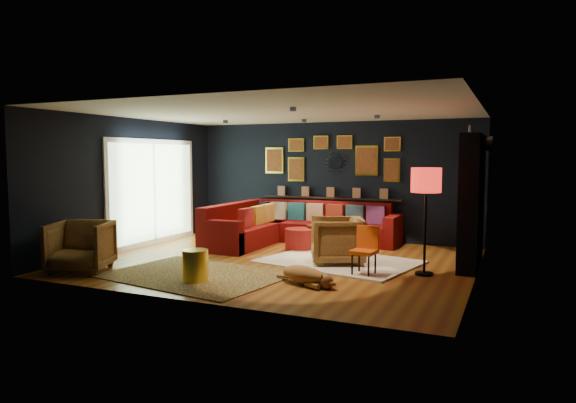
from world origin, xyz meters
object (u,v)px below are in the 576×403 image
at_px(sectional, 289,228).
at_px(armchair_left, 81,244).
at_px(coffee_table, 329,230).
at_px(pouf, 300,238).
at_px(orange_chair, 366,247).
at_px(dog, 303,271).
at_px(armchair_right, 337,238).
at_px(gold_stool, 195,266).
at_px(floor_lamp, 426,185).

bearing_deg(sectional, armchair_left, -116.64).
distance_m(coffee_table, pouf, 0.59).
bearing_deg(orange_chair, pouf, 145.25).
height_order(sectional, coffee_table, sectional).
xyz_separation_m(orange_chair, dog, (-0.67, -0.90, -0.26)).
xyz_separation_m(pouf, armchair_right, (1.09, -0.97, 0.22)).
relative_size(armchair_left, dog, 0.83).
xyz_separation_m(armchair_right, orange_chair, (0.67, -0.62, 0.00)).
bearing_deg(gold_stool, armchair_left, -174.84).
xyz_separation_m(armchair_left, gold_stool, (2.05, 0.19, -0.21)).
height_order(pouf, gold_stool, gold_stool).
xyz_separation_m(gold_stool, floor_lamp, (3.00, 1.81, 1.17)).
xyz_separation_m(pouf, armchair_left, (-2.46, -3.19, 0.22)).
height_order(armchair_left, gold_stool, armchair_left).
bearing_deg(pouf, gold_stool, -97.78).
height_order(sectional, gold_stool, sectional).
xyz_separation_m(coffee_table, armchair_left, (-2.97, -3.44, 0.05)).
distance_m(armchair_left, dog, 3.63).
bearing_deg(pouf, dog, -66.29).
height_order(orange_chair, dog, orange_chair).
height_order(coffee_table, floor_lamp, floor_lamp).
xyz_separation_m(coffee_table, orange_chair, (1.25, -1.83, 0.05)).
relative_size(armchair_right, gold_stool, 1.87).
relative_size(armchair_left, floor_lamp, 0.54).
bearing_deg(gold_stool, floor_lamp, 31.17).
relative_size(coffee_table, orange_chair, 1.29).
bearing_deg(orange_chair, gold_stool, -139.44).
relative_size(armchair_left, armchair_right, 1.00).
xyz_separation_m(coffee_table, dog, (0.58, -2.73, -0.21)).
xyz_separation_m(sectional, armchair_left, (-1.94, -3.86, 0.12)).
bearing_deg(coffee_table, dog, -77.98).
xyz_separation_m(sectional, gold_stool, (0.11, -3.67, -0.08)).
relative_size(gold_stool, dog, 0.44).
bearing_deg(gold_stool, sectional, 91.78).
distance_m(gold_stool, dog, 1.59).
bearing_deg(floor_lamp, coffee_table, 145.27).
xyz_separation_m(coffee_table, pouf, (-0.51, -0.25, -0.17)).
height_order(armchair_left, dog, armchair_left).
xyz_separation_m(sectional, dog, (1.61, -3.15, -0.14)).
distance_m(armchair_left, orange_chair, 4.52).
bearing_deg(dog, gold_stool, -138.67).
distance_m(sectional, pouf, 0.85).
bearing_deg(orange_chair, dog, -119.38).
relative_size(sectional, gold_stool, 7.16).
bearing_deg(sectional, armchair_right, -45.31).
height_order(sectional, floor_lamp, floor_lamp).
distance_m(sectional, armchair_right, 2.30).
bearing_deg(gold_stool, armchair_right, 53.69).
distance_m(pouf, orange_chair, 2.37).
relative_size(coffee_table, floor_lamp, 0.59).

